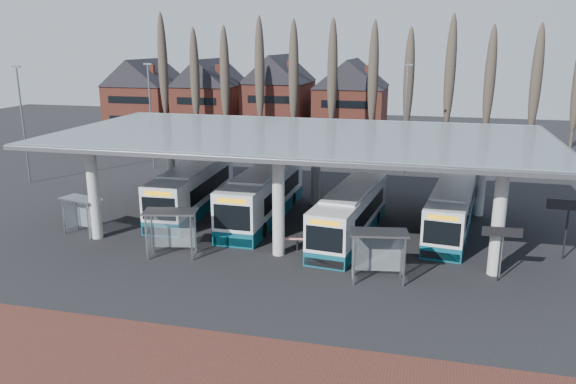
% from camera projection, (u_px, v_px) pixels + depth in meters
% --- Properties ---
extents(ground, '(140.00, 140.00, 0.00)m').
position_uv_depth(ground, '(267.00, 270.00, 30.76)').
color(ground, black).
rests_on(ground, ground).
extents(station_canopy, '(32.00, 16.00, 6.34)m').
position_uv_depth(station_canopy, '(300.00, 143.00, 36.78)').
color(station_canopy, '#BAB9B5').
rests_on(station_canopy, ground).
extents(poplar_row, '(45.10, 1.10, 14.50)m').
position_uv_depth(poplar_row, '(352.00, 74.00, 59.40)').
color(poplar_row, '#473D33').
rests_on(poplar_row, ground).
extents(townhouse_row, '(36.80, 10.30, 12.25)m').
position_uv_depth(townhouse_row, '(244.00, 90.00, 74.13)').
color(townhouse_row, brown).
rests_on(townhouse_row, ground).
extents(lamp_post_a, '(0.80, 0.16, 10.17)m').
position_uv_depth(lamp_post_a, '(151.00, 114.00, 54.20)').
color(lamp_post_a, slate).
rests_on(lamp_post_a, ground).
extents(lamp_post_b, '(0.80, 0.16, 10.17)m').
position_uv_depth(lamp_post_b, '(405.00, 117.00, 52.33)').
color(lamp_post_b, slate).
rests_on(lamp_post_b, ground).
extents(lamp_post_d, '(0.80, 0.16, 10.17)m').
position_uv_depth(lamp_post_d, '(23.00, 123.00, 48.58)').
color(lamp_post_d, slate).
rests_on(lamp_post_d, ground).
extents(bus_0, '(3.19, 12.22, 3.37)m').
position_uv_depth(bus_0, '(193.00, 189.00, 41.47)').
color(bus_0, white).
rests_on(bus_0, ground).
extents(bus_1, '(2.89, 12.54, 3.47)m').
position_uv_depth(bus_1, '(263.00, 195.00, 39.63)').
color(bus_1, white).
rests_on(bus_1, ground).
extents(bus_2, '(3.66, 11.52, 3.15)m').
position_uv_depth(bus_2, '(350.00, 214.00, 35.76)').
color(bus_2, white).
rests_on(bus_2, ground).
extents(bus_3, '(3.69, 11.21, 3.06)m').
position_uv_depth(bus_3, '(451.00, 211.00, 36.67)').
color(bus_3, white).
rests_on(bus_3, ground).
extents(shelter_0, '(2.89, 1.95, 2.45)m').
position_uv_depth(shelter_0, '(83.00, 208.00, 36.19)').
color(shelter_0, gray).
rests_on(shelter_0, ground).
extents(shelter_1, '(3.24, 2.10, 2.77)m').
position_uv_depth(shelter_1, '(171.00, 223.00, 32.44)').
color(shelter_1, gray).
rests_on(shelter_1, ground).
extents(shelter_2, '(3.15, 1.95, 2.74)m').
position_uv_depth(shelter_2, '(378.00, 244.00, 29.03)').
color(shelter_2, gray).
rests_on(shelter_2, ground).
extents(info_sign_0, '(2.00, 0.20, 2.97)m').
position_uv_depth(info_sign_0, '(502.00, 236.00, 28.78)').
color(info_sign_0, black).
rests_on(info_sign_0, ground).
extents(info_sign_1, '(2.39, 0.13, 3.55)m').
position_uv_depth(info_sign_1, '(569.00, 210.00, 31.63)').
color(info_sign_1, black).
rests_on(info_sign_1, ground).
extents(barrier, '(2.03, 0.74, 1.03)m').
position_uv_depth(barrier, '(296.00, 240.00, 33.20)').
color(barrier, black).
rests_on(barrier, ground).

